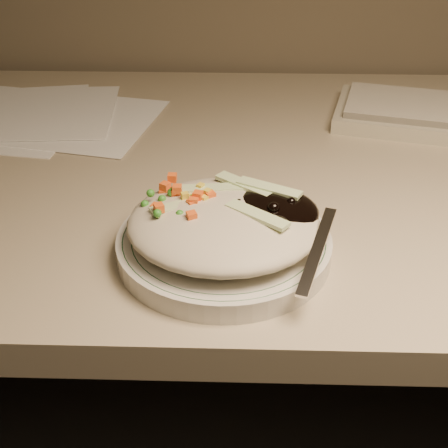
{
  "coord_description": "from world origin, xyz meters",
  "views": [
    {
      "loc": [
        -0.06,
        0.64,
        1.11
      ],
      "look_at": [
        -0.07,
        1.17,
        0.78
      ],
      "focal_mm": 50.0,
      "sensor_mm": 36.0,
      "label": 1
    }
  ],
  "objects": [
    {
      "name": "meal",
      "position": [
        -0.07,
        1.17,
        0.78
      ],
      "size": [
        0.21,
        0.19,
        0.05
      ],
      "color": "#AEA58D",
      "rests_on": "plate"
    },
    {
      "name": "desk",
      "position": [
        0.0,
        1.38,
        0.54
      ],
      "size": [
        1.4,
        0.7,
        0.74
      ],
      "color": "tan",
      "rests_on": "ground"
    },
    {
      "name": "plate",
      "position": [
        -0.07,
        1.17,
        0.75
      ],
      "size": [
        0.22,
        0.22,
        0.02
      ],
      "primitive_type": "cylinder",
      "color": "silver",
      "rests_on": "desk"
    },
    {
      "name": "plate_rim",
      "position": [
        -0.07,
        1.17,
        0.76
      ],
      "size": [
        0.21,
        0.21,
        0.0
      ],
      "color": "#144723",
      "rests_on": "plate"
    },
    {
      "name": "papers",
      "position": [
        -0.41,
        1.52,
        0.74
      ],
      "size": [
        0.44,
        0.28,
        0.0
      ],
      "color": "white",
      "rests_on": "desk"
    }
  ]
}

